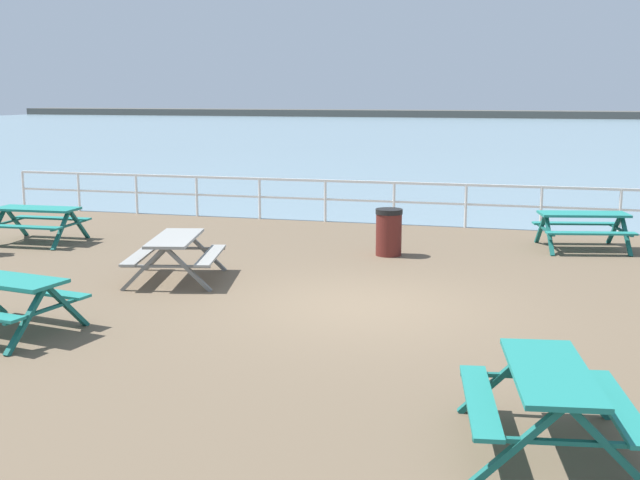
{
  "coord_description": "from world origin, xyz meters",
  "views": [
    {
      "loc": [
        2.48,
        -11.74,
        3.26
      ],
      "look_at": [
        -0.98,
        1.06,
        0.8
      ],
      "focal_mm": 44.8,
      "sensor_mm": 36.0,
      "label": 1
    }
  ],
  "objects_px": {
    "picnic_table_far_left": "(549,389)",
    "litter_bin": "(389,232)",
    "picnic_table_far_right": "(2,291)",
    "picnic_table_near_left": "(37,216)",
    "picnic_table_mid_centre": "(175,248)",
    "picnic_table_near_right": "(583,222)"
  },
  "relations": [
    {
      "from": "picnic_table_far_left",
      "to": "litter_bin",
      "type": "distance_m",
      "value": 8.97
    },
    {
      "from": "picnic_table_far_left",
      "to": "litter_bin",
      "type": "xyz_separation_m",
      "value": [
        -3.02,
        8.44,
        -0.1
      ]
    },
    {
      "from": "litter_bin",
      "to": "picnic_table_far_right",
      "type": "bearing_deg",
      "value": -122.11
    },
    {
      "from": "picnic_table_near_left",
      "to": "picnic_table_far_left",
      "type": "xyz_separation_m",
      "value": [
        10.71,
        -7.81,
        0.0
      ]
    },
    {
      "from": "picnic_table_near_left",
      "to": "picnic_table_mid_centre",
      "type": "distance_m",
      "value": 5.12
    },
    {
      "from": "picnic_table_near_right",
      "to": "litter_bin",
      "type": "relative_size",
      "value": 2.19
    },
    {
      "from": "picnic_table_near_right",
      "to": "litter_bin",
      "type": "xyz_separation_m",
      "value": [
        -3.82,
        -1.69,
        -0.1
      ]
    },
    {
      "from": "picnic_table_far_left",
      "to": "picnic_table_far_right",
      "type": "xyz_separation_m",
      "value": [
        -7.17,
        1.83,
        0.0
      ]
    },
    {
      "from": "picnic_table_far_left",
      "to": "litter_bin",
      "type": "bearing_deg",
      "value": 10.79
    },
    {
      "from": "picnic_table_near_left",
      "to": "litter_bin",
      "type": "height_order",
      "value": "litter_bin"
    },
    {
      "from": "picnic_table_near_left",
      "to": "picnic_table_near_right",
      "type": "distance_m",
      "value": 11.75
    },
    {
      "from": "picnic_table_mid_centre",
      "to": "picnic_table_far_left",
      "type": "xyz_separation_m",
      "value": [
        6.24,
        -5.32,
        0.0
      ]
    },
    {
      "from": "picnic_table_far_left",
      "to": "picnic_table_far_right",
      "type": "relative_size",
      "value": 1.0
    },
    {
      "from": "picnic_table_mid_centre",
      "to": "picnic_table_far_right",
      "type": "bearing_deg",
      "value": 152.12
    },
    {
      "from": "picnic_table_mid_centre",
      "to": "litter_bin",
      "type": "bearing_deg",
      "value": -58.81
    },
    {
      "from": "picnic_table_near_right",
      "to": "picnic_table_far_right",
      "type": "relative_size",
      "value": 1.03
    },
    {
      "from": "picnic_table_near_left",
      "to": "picnic_table_far_left",
      "type": "relative_size",
      "value": 0.93
    },
    {
      "from": "picnic_table_near_right",
      "to": "picnic_table_mid_centre",
      "type": "xyz_separation_m",
      "value": [
        -7.04,
        -4.81,
        0.0
      ]
    },
    {
      "from": "picnic_table_far_right",
      "to": "litter_bin",
      "type": "bearing_deg",
      "value": 67.23
    },
    {
      "from": "picnic_table_mid_centre",
      "to": "picnic_table_near_right",
      "type": "bearing_deg",
      "value": -68.6
    },
    {
      "from": "picnic_table_far_left",
      "to": "picnic_table_far_right",
      "type": "bearing_deg",
      "value": 66.78
    },
    {
      "from": "picnic_table_near_right",
      "to": "picnic_table_mid_centre",
      "type": "relative_size",
      "value": 1.0
    }
  ]
}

